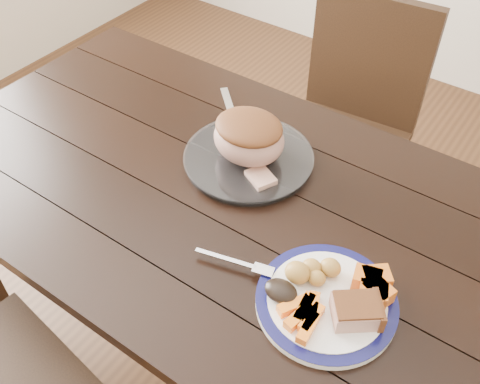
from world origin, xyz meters
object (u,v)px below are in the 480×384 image
Objects in this scene: carving_knife at (238,131)px; fork at (240,263)px; serving_platter at (249,159)px; roast_joint at (249,139)px; dining_table at (220,214)px; chair_far at (350,118)px; pork_slice at (356,311)px; dinner_plate at (326,302)px.

fork is at bearing -10.89° from carving_knife.
roast_joint reaches higher than serving_platter.
fork reaches higher than serving_platter.
fork is at bearing -42.30° from dining_table.
fork is at bearing -58.16° from serving_platter.
dining_table is 0.75m from chair_far.
pork_slice reaches higher than carving_knife.
carving_knife is (-0.09, 0.21, 0.10)m from dining_table.
pork_slice is 0.36× the size of carving_knife.
dining_table is at bearing 159.69° from dinner_plate.
pork_slice reaches higher than serving_platter.
pork_slice reaches higher than dinner_plate.
roast_joint is (-0.44, 0.27, 0.04)m from pork_slice.
dinner_plate is at bearing 6.43° from carving_knife.
carving_knife is (-0.47, 0.35, -0.00)m from dinner_plate.
pork_slice reaches higher than dining_table.
dining_table is at bearing 161.79° from pork_slice.
chair_far reaches higher than dinner_plate.
pork_slice is 0.48× the size of roast_joint.
serving_platter reaches higher than carving_knife.
serving_platter is (0.00, 0.13, 0.10)m from dining_table.
dining_table is 0.28m from fork.
chair_far is at bearing 88.37° from dining_table.
chair_far is (0.02, 0.74, -0.13)m from dining_table.
serving_platter is 1.87× the size of fork.
dining_table is 0.21m from roast_joint.
pork_slice is (0.06, -0.01, 0.03)m from dinner_plate.
chair_far is at bearing 115.64° from pork_slice.
fork is at bearing -171.47° from dinner_plate.
roast_joint reaches higher than carving_knife.
pork_slice is (0.45, -0.15, 0.13)m from dining_table.
roast_joint is at bearing 148.41° from pork_slice.
roast_joint is at bearing -63.43° from serving_platter.
dinner_plate reaches higher than carving_knife.
dinner_plate is 0.47m from roast_joint.
roast_joint is (-0.18, 0.30, 0.06)m from fork.
dining_table is at bearing 82.97° from chair_far.
roast_joint is (0.00, 0.13, 0.17)m from dining_table.
carving_knife is at bearing 72.97° from chair_far.
roast_joint is (0.00, -0.00, 0.07)m from serving_platter.
dinner_plate is 1.16× the size of carving_knife.
carving_knife is (-0.11, -0.53, 0.23)m from chair_far.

